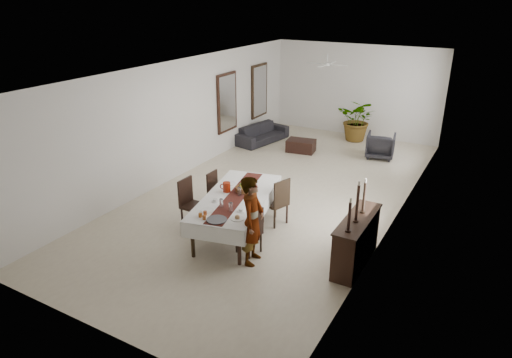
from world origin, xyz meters
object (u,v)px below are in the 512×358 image
object	(u,v)px
dining_table_top	(236,198)
woman	(252,221)
sideboard_body	(356,242)
red_pitcher	(227,187)
sofa	(262,133)

from	to	relation	value
dining_table_top	woman	xyz separation A→B (m)	(0.90, -0.88, 0.09)
sideboard_body	woman	bearing A→B (deg)	-153.14
woman	red_pitcher	bearing A→B (deg)	39.80
dining_table_top	red_pitcher	distance (m)	0.35
dining_table_top	woman	bearing A→B (deg)	-57.20
woman	sofa	distance (m)	7.60
red_pitcher	dining_table_top	bearing A→B (deg)	-18.18
dining_table_top	red_pitcher	xyz separation A→B (m)	(-0.30, 0.10, 0.15)
sideboard_body	dining_table_top	bearing A→B (deg)	-179.91
woman	dining_table_top	bearing A→B (deg)	34.61
sideboard_body	sofa	distance (m)	7.85
red_pitcher	woman	world-z (taller)	woman
red_pitcher	sideboard_body	bearing A→B (deg)	-1.84
woman	sideboard_body	world-z (taller)	woman
dining_table_top	sideboard_body	world-z (taller)	sideboard_body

